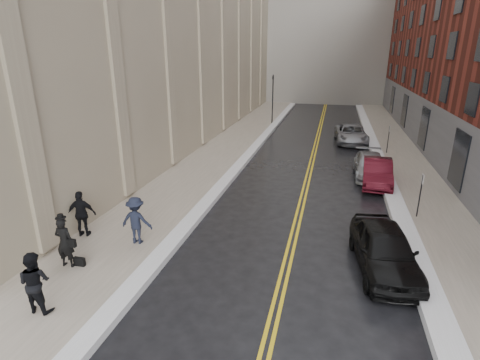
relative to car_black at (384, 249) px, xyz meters
The scene contains 18 objects.
ground 6.71m from the car_black, 152.01° to the right, with size 160.00×160.00×0.00m, color black.
sidewalk_left 16.56m from the car_black, 128.90° to the left, with size 4.00×64.00×0.15m, color gray.
sidewalk_right 13.26m from the car_black, 76.39° to the left, with size 3.00×64.00×0.15m, color gray.
lane_stripe_a 13.37m from the car_black, 105.23° to the left, with size 0.12×64.00×0.01m, color gold.
lane_stripe_b 13.30m from the car_black, 104.23° to the left, with size 0.12×64.00×0.01m, color gold.
snow_ridge_left 15.22m from the car_black, 122.13° to the left, with size 0.70×60.80×0.26m, color silver.
snow_ridge_right 12.95m from the car_black, 84.39° to the left, with size 0.85×60.80×0.30m, color silver.
traffic_signal 28.27m from the car_black, 107.52° to the left, with size 0.18×0.15×5.20m.
parking_sign_near 5.30m from the car_black, 67.53° to the left, with size 0.06×0.35×2.23m.
parking_sign_far 17.00m from the car_black, 83.19° to the left, with size 0.06×0.35×2.23m.
car_black is the anchor object (origin of this frame).
car_maroon 9.56m from the car_black, 86.36° to the left, with size 1.59×4.56×1.50m, color #4A0D17.
car_silver_near 11.11m from the car_black, 88.17° to the left, with size 1.94×4.76×1.38m, color #929498.
car_silver_far 20.36m from the car_black, 91.54° to the left, with size 2.52×5.47×1.52m, color gray.
pedestrian_main 11.36m from the car_black, 165.91° to the right, with size 0.69×0.45×1.89m, color black.
pedestrian_a 11.41m from the car_black, 153.61° to the right, with size 0.93×0.73×1.92m, color black.
pedestrian_b 9.44m from the car_black, behind, with size 1.26×0.72×1.95m, color black.
pedestrian_c 11.91m from the car_black, behind, with size 1.15×0.48×1.97m, color black.
Camera 1 is at (3.74, -9.55, 7.48)m, focal length 28.00 mm.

